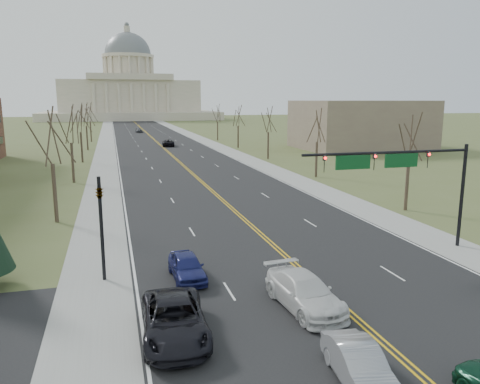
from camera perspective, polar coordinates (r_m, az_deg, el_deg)
ground at (r=19.63m, az=22.05°, el=-20.80°), size 600.00×600.00×0.00m
road at (r=123.85m, az=-10.41°, el=6.29°), size 20.00×380.00×0.01m
cross_road at (r=24.02m, az=13.15°, el=-14.08°), size 120.00×14.00×0.01m
sidewalk_left at (r=123.39m, az=-15.99°, el=6.03°), size 4.00×380.00×0.03m
sidewalk_right at (r=125.46m, az=-4.91°, el=6.50°), size 4.00×380.00×0.03m
center_line at (r=123.85m, az=-10.41°, el=6.30°), size 0.42×380.00×0.01m
edge_line_left at (r=123.39m, az=-14.97°, el=6.08°), size 0.15×380.00×0.01m
edge_line_right at (r=125.08m, az=-5.91°, el=6.46°), size 0.15×380.00×0.01m
capitol at (r=263.13m, az=-13.31°, el=11.76°), size 90.00×60.00×50.00m
signal_mast at (r=32.39m, az=18.93°, el=2.80°), size 12.12×0.44×7.20m
signal_left at (r=27.25m, az=-16.60°, el=-2.94°), size 0.32×0.36×6.00m
tree_r_0 at (r=45.46m, az=20.02°, el=5.97°), size 3.74×3.74×8.50m
tree_l_0 at (r=41.37m, az=-22.08°, el=5.92°), size 3.96×3.96×9.00m
tree_r_1 at (r=62.81m, az=9.42°, el=7.74°), size 3.74×3.74×8.50m
tree_l_1 at (r=61.24m, az=-20.00°, el=7.51°), size 3.96×3.96×9.00m
tree_r_2 at (r=81.39m, az=3.48°, el=8.62°), size 3.74×3.74×8.50m
tree_l_2 at (r=81.17m, az=-18.94°, el=8.31°), size 3.96×3.96×9.00m
tree_r_3 at (r=100.51m, az=-0.24°, el=9.12°), size 3.74×3.74×8.50m
tree_l_3 at (r=101.13m, az=-18.29°, el=8.80°), size 3.96×3.96×9.00m
tree_r_4 at (r=119.92m, az=-2.76°, el=9.44°), size 3.74×3.74×8.50m
tree_l_4 at (r=121.11m, az=-17.85°, el=9.12°), size 3.96×3.96×9.00m
bldg_right_mass at (r=102.53m, az=14.45°, el=7.95°), size 25.00×20.00×10.00m
car_sb_inner_lead at (r=18.51m, az=14.34°, el=-19.77°), size 1.94×4.45×1.42m
car_sb_outer_lead at (r=21.07m, az=-8.01°, el=-15.14°), size 3.01×6.02×1.64m
car_sb_inner_second at (r=23.75m, az=7.87°, el=-11.99°), size 2.85×5.86×1.64m
car_sb_outer_second at (r=27.29m, az=-6.50°, el=-9.02°), size 1.90×4.40×1.48m
car_far_nb at (r=105.81m, az=-8.74°, el=5.96°), size 2.98×5.68×1.52m
car_far_sb at (r=152.56m, az=-12.22°, el=7.41°), size 2.23×4.75×1.57m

